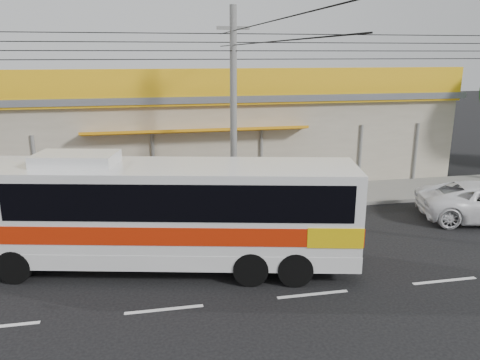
% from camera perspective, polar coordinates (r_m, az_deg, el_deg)
% --- Properties ---
extents(ground, '(120.00, 120.00, 0.00)m').
position_cam_1_polar(ground, '(15.35, 5.65, -9.28)').
color(ground, black).
rests_on(ground, ground).
extents(sidewalk, '(30.00, 3.20, 0.15)m').
position_cam_1_polar(sidewalk, '(20.76, 0.88, -2.38)').
color(sidewalk, slate).
rests_on(sidewalk, ground).
extents(lane_markings, '(50.00, 0.12, 0.01)m').
position_cam_1_polar(lane_markings, '(13.24, 8.86, -13.62)').
color(lane_markings, silver).
rests_on(lane_markings, ground).
extents(storefront_building, '(22.60, 9.20, 5.70)m').
position_cam_1_polar(storefront_building, '(25.55, -1.73, 6.09)').
color(storefront_building, gray).
rests_on(storefront_building, ground).
extents(coach_bus, '(11.79, 4.90, 3.56)m').
position_cam_1_polar(coach_bus, '(14.04, -8.92, -3.42)').
color(coach_bus, silver).
rests_on(coach_bus, ground).
extents(motorbike_red, '(1.84, 0.88, 0.93)m').
position_cam_1_polar(motorbike_red, '(19.39, -16.19, -2.60)').
color(motorbike_red, maroon).
rests_on(motorbike_red, sidewalk).
extents(utility_pole, '(34.00, 14.00, 8.04)m').
position_cam_1_polar(utility_pole, '(17.84, -0.83, 16.11)').
color(utility_pole, slate).
rests_on(utility_pole, ground).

